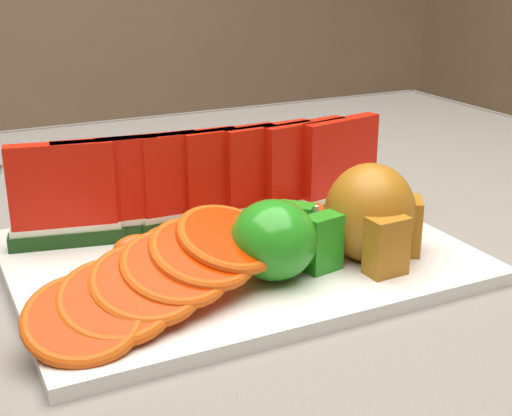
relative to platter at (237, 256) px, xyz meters
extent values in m
cube|color=#523621|center=(-0.08, 0.11, -0.03)|extent=(1.40, 0.90, 0.03)
cube|color=#523621|center=(0.56, 0.50, -0.40)|extent=(0.06, 0.06, 0.72)
cube|color=gray|center=(-0.08, 0.11, -0.01)|extent=(1.52, 1.02, 0.01)
cube|color=gray|center=(-0.08, 0.62, -0.10)|extent=(1.52, 0.01, 0.20)
cube|color=silver|center=(0.00, 0.00, 0.00)|extent=(0.40, 0.30, 0.01)
ellipsoid|color=#41861E|center=(0.00, -0.07, 0.04)|extent=(0.09, 0.09, 0.07)
cube|color=#41861E|center=(0.05, -0.07, 0.03)|extent=(0.03, 0.03, 0.05)
cube|color=beige|center=(0.05, -0.07, 0.03)|extent=(0.03, 0.01, 0.05)
cube|color=#41861E|center=(0.04, -0.04, 0.03)|extent=(0.04, 0.04, 0.05)
cube|color=beige|center=(0.05, -0.04, 0.03)|extent=(0.02, 0.02, 0.05)
ellipsoid|color=#AB910A|center=(0.10, -0.06, 0.05)|extent=(0.11, 0.11, 0.09)
cube|color=#AB910A|center=(0.09, -0.10, 0.03)|extent=(0.03, 0.02, 0.05)
cube|color=#AB910A|center=(0.14, -0.07, 0.03)|extent=(0.04, 0.04, 0.05)
cylinder|color=silver|center=(0.09, 0.35, 0.00)|extent=(0.23, 0.23, 0.01)
cube|color=#0A3B13|center=(-0.14, 0.08, 0.01)|extent=(0.11, 0.04, 0.01)
cube|color=silver|center=(-0.14, 0.08, 0.02)|extent=(0.10, 0.04, 0.01)
cube|color=red|center=(-0.14, 0.08, 0.07)|extent=(0.10, 0.04, 0.08)
cube|color=#0A3B13|center=(-0.10, 0.08, 0.01)|extent=(0.11, 0.04, 0.01)
cube|color=silver|center=(-0.10, 0.08, 0.02)|extent=(0.10, 0.03, 0.01)
cube|color=red|center=(-0.10, 0.08, 0.07)|extent=(0.10, 0.03, 0.08)
cube|color=#0A3B13|center=(-0.06, 0.07, 0.01)|extent=(0.11, 0.03, 0.01)
cube|color=silver|center=(-0.06, 0.07, 0.02)|extent=(0.10, 0.03, 0.01)
cube|color=red|center=(-0.06, 0.07, 0.07)|extent=(0.10, 0.02, 0.08)
cube|color=#0A3B13|center=(-0.02, 0.07, 0.01)|extent=(0.11, 0.02, 0.01)
cube|color=silver|center=(-0.02, 0.07, 0.02)|extent=(0.10, 0.02, 0.01)
cube|color=red|center=(-0.02, 0.07, 0.07)|extent=(0.10, 0.02, 0.08)
cube|color=#0A3B13|center=(0.02, 0.06, 0.01)|extent=(0.11, 0.02, 0.01)
cube|color=silver|center=(0.02, 0.06, 0.02)|extent=(0.10, 0.02, 0.01)
cube|color=red|center=(0.02, 0.06, 0.07)|extent=(0.10, 0.02, 0.08)
cube|color=#0A3B13|center=(0.06, 0.06, 0.01)|extent=(0.11, 0.03, 0.01)
cube|color=silver|center=(0.06, 0.06, 0.02)|extent=(0.10, 0.03, 0.01)
cube|color=red|center=(0.06, 0.06, 0.07)|extent=(0.10, 0.02, 0.08)
cube|color=#0A3B13|center=(0.10, 0.06, 0.01)|extent=(0.11, 0.04, 0.01)
cube|color=silver|center=(0.10, 0.06, 0.02)|extent=(0.10, 0.03, 0.01)
cube|color=red|center=(0.10, 0.06, 0.07)|extent=(0.10, 0.03, 0.08)
cube|color=#0A3B13|center=(0.14, 0.05, 0.01)|extent=(0.11, 0.04, 0.01)
cube|color=silver|center=(0.14, 0.05, 0.02)|extent=(0.10, 0.04, 0.01)
cube|color=red|center=(0.14, 0.05, 0.07)|extent=(0.10, 0.04, 0.08)
cylinder|color=red|center=(-0.16, -0.10, 0.02)|extent=(0.09, 0.09, 0.03)
torus|color=#C15800|center=(-0.16, -0.10, 0.02)|extent=(0.10, 0.10, 0.04)
cylinder|color=red|center=(-0.14, -0.09, 0.03)|extent=(0.08, 0.08, 0.03)
torus|color=#C15800|center=(-0.14, -0.09, 0.03)|extent=(0.09, 0.09, 0.04)
cylinder|color=red|center=(-0.11, -0.08, 0.03)|extent=(0.08, 0.08, 0.03)
torus|color=#C15800|center=(-0.11, -0.08, 0.03)|extent=(0.09, 0.09, 0.04)
cylinder|color=red|center=(-0.09, -0.07, 0.04)|extent=(0.09, 0.09, 0.03)
torus|color=#C15800|center=(-0.09, -0.07, 0.04)|extent=(0.10, 0.10, 0.04)
cylinder|color=red|center=(-0.06, -0.06, 0.04)|extent=(0.10, 0.09, 0.03)
torus|color=#C15800|center=(-0.06, -0.06, 0.04)|extent=(0.11, 0.11, 0.04)
cylinder|color=red|center=(-0.03, -0.06, 0.04)|extent=(0.10, 0.10, 0.03)
torus|color=#C15800|center=(-0.03, -0.06, 0.04)|extent=(0.11, 0.11, 0.04)
cylinder|color=red|center=(-0.12, 0.13, 0.02)|extent=(0.08, 0.07, 0.03)
torus|color=#C15800|center=(-0.12, 0.13, 0.02)|extent=(0.08, 0.08, 0.03)
cylinder|color=red|center=(-0.07, 0.13, 0.02)|extent=(0.08, 0.08, 0.03)
torus|color=#C15800|center=(-0.07, 0.13, 0.02)|extent=(0.09, 0.09, 0.03)
cylinder|color=red|center=(-0.02, 0.13, 0.03)|extent=(0.09, 0.09, 0.03)
torus|color=#C15800|center=(-0.02, 0.13, 0.03)|extent=(0.10, 0.10, 0.03)
cylinder|color=red|center=(0.03, 0.13, 0.03)|extent=(0.09, 0.09, 0.03)
torus|color=#C15800|center=(0.03, 0.13, 0.03)|extent=(0.10, 0.10, 0.03)
ellipsoid|color=orange|center=(-0.09, 0.02, 0.02)|extent=(0.04, 0.03, 0.03)
ellipsoid|color=orange|center=(-0.07, 0.02, 0.02)|extent=(0.05, 0.04, 0.03)
ellipsoid|color=orange|center=(-0.05, 0.03, 0.02)|extent=(0.03, 0.05, 0.03)
ellipsoid|color=orange|center=(-0.02, 0.02, 0.02)|extent=(0.03, 0.04, 0.03)
ellipsoid|color=orange|center=(0.00, 0.01, 0.02)|extent=(0.05, 0.03, 0.03)
ellipsoid|color=orange|center=(0.02, 0.02, 0.02)|extent=(0.04, 0.05, 0.03)
ellipsoid|color=orange|center=(0.05, 0.03, 0.02)|extent=(0.05, 0.04, 0.03)
ellipsoid|color=orange|center=(0.07, 0.00, 0.02)|extent=(0.04, 0.03, 0.03)
ellipsoid|color=orange|center=(0.09, 0.02, 0.02)|extent=(0.05, 0.04, 0.03)
camera|label=1|loc=(-0.25, -0.55, 0.26)|focal=50.00mm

